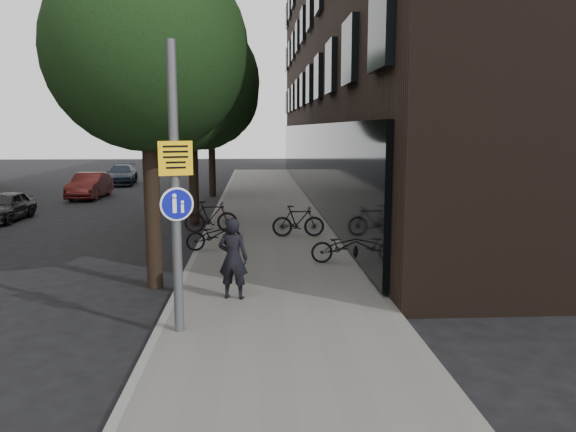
{
  "coord_description": "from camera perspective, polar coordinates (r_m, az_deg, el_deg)",
  "views": [
    {
      "loc": [
        -0.26,
        -8.16,
        3.62
      ],
      "look_at": [
        0.33,
        2.15,
        2.0
      ],
      "focal_mm": 35.0,
      "sensor_mm": 36.0,
      "label": 1
    }
  ],
  "objects": [
    {
      "name": "ground",
      "position": [
        8.93,
        -1.37,
        -14.99
      ],
      "size": [
        120.0,
        120.0,
        0.0
      ],
      "primitive_type": "plane",
      "color": "black",
      "rests_on": "ground"
    },
    {
      "name": "sidewalk",
      "position": [
        18.52,
        -1.63,
        -2.18
      ],
      "size": [
        4.5,
        60.0,
        0.12
      ],
      "primitive_type": "cube",
      "color": "#5E5C57",
      "rests_on": "ground"
    },
    {
      "name": "curb_edge",
      "position": [
        18.59,
        -8.58,
        -2.22
      ],
      "size": [
        0.15,
        60.0,
        0.13
      ],
      "primitive_type": "cube",
      "color": "slate",
      "rests_on": "ground"
    },
    {
      "name": "building_right_dark_brick",
      "position": [
        31.87,
        13.44,
        18.39
      ],
      "size": [
        12.0,
        40.0,
        18.0
      ],
      "primitive_type": "cube",
      "color": "black",
      "rests_on": "ground"
    },
    {
      "name": "street_tree_near",
      "position": [
        13.09,
        -13.72,
        15.19
      ],
      "size": [
        4.4,
        4.4,
        7.5
      ],
      "color": "black",
      "rests_on": "ground"
    },
    {
      "name": "street_tree_mid",
      "position": [
        21.48,
        -9.56,
        12.77
      ],
      "size": [
        5.0,
        5.0,
        7.8
      ],
      "color": "black",
      "rests_on": "ground"
    },
    {
      "name": "street_tree_far",
      "position": [
        30.43,
        -7.7,
        11.64
      ],
      "size": [
        5.0,
        5.0,
        7.8
      ],
      "color": "black",
      "rests_on": "ground"
    },
    {
      "name": "signpost",
      "position": [
        9.62,
        -11.38,
        2.69
      ],
      "size": [
        0.55,
        0.22,
        4.92
      ],
      "rotation": [
        0.0,
        0.0,
        0.34
      ],
      "color": "#595B5E",
      "rests_on": "sidewalk"
    },
    {
      "name": "pedestrian",
      "position": [
        11.64,
        -5.61,
        -4.31
      ],
      "size": [
        0.69,
        0.53,
        1.69
      ],
      "primitive_type": "imported",
      "rotation": [
        0.0,
        0.0,
        2.93
      ],
      "color": "black",
      "rests_on": "sidewalk"
    },
    {
      "name": "parked_bike_facade_near",
      "position": [
        14.82,
        5.59,
        -3.05
      ],
      "size": [
        1.7,
        0.64,
        0.88
      ],
      "primitive_type": "imported",
      "rotation": [
        0.0,
        0.0,
        1.61
      ],
      "color": "black",
      "rests_on": "sidewalk"
    },
    {
      "name": "parked_bike_facade_far",
      "position": [
        18.26,
        1.04,
        -0.52
      ],
      "size": [
        1.71,
        0.52,
        1.02
      ],
      "primitive_type": "imported",
      "rotation": [
        0.0,
        0.0,
        1.55
      ],
      "color": "black",
      "rests_on": "sidewalk"
    },
    {
      "name": "parked_bike_curb_near",
      "position": [
        16.45,
        -7.52,
        -1.92
      ],
      "size": [
        1.73,
        0.99,
        0.86
      ],
      "primitive_type": "imported",
      "rotation": [
        0.0,
        0.0,
        1.84
      ],
      "color": "black",
      "rests_on": "sidewalk"
    },
    {
      "name": "parked_bike_curb_far",
      "position": [
        19.14,
        -7.84,
        -0.08
      ],
      "size": [
        1.8,
        0.52,
        1.08
      ],
      "primitive_type": "imported",
      "rotation": [
        0.0,
        0.0,
        1.56
      ],
      "color": "black",
      "rests_on": "sidewalk"
    },
    {
      "name": "parked_car_near",
      "position": [
        24.75,
        -26.79,
        0.89
      ],
      "size": [
        1.43,
        3.42,
        1.16
      ],
      "primitive_type": "imported",
      "rotation": [
        0.0,
        0.0,
        -0.02
      ],
      "color": "black",
      "rests_on": "ground"
    },
    {
      "name": "parked_car_mid",
      "position": [
        31.13,
        -19.49,
        2.94
      ],
      "size": [
        1.48,
        4.04,
        1.32
      ],
      "primitive_type": "imported",
      "rotation": [
        0.0,
        0.0,
        -0.02
      ],
      "color": "#551A18",
      "rests_on": "ground"
    },
    {
      "name": "parked_car_far",
      "position": [
        38.09,
        -16.59,
        4.05
      ],
      "size": [
        2.26,
        4.58,
        1.28
      ],
      "primitive_type": "imported",
      "rotation": [
        0.0,
        0.0,
        0.11
      ],
      "color": "#1C2532",
      "rests_on": "ground"
    }
  ]
}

